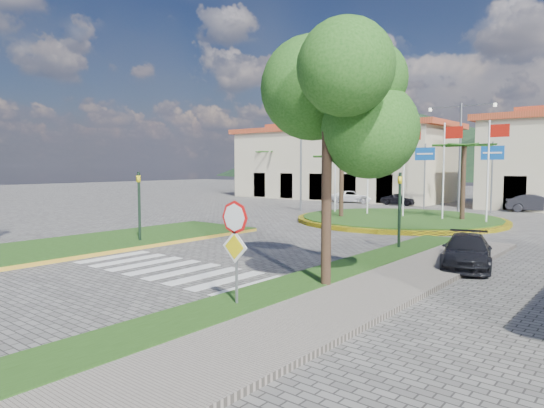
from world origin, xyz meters
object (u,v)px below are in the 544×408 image
Objects in this scene: deciduous_tree at (327,103)px; car_side_right at (467,251)px; white_van at (354,197)px; car_dark_a at (399,199)px; car_dark_b at (536,203)px; stop_sign at (235,237)px; roundabout_island at (399,219)px.

car_side_right is at bearing 69.14° from deciduous_tree.
car_side_right is at bearing -155.95° from white_van.
car_dark_a is at bearing -101.15° from white_van.
car_dark_b is (10.75, 0.12, 0.11)m from car_dark_a.
white_van is 29.07m from car_side_right.
white_van is (-15.38, 28.78, -4.61)m from deciduous_tree.
deciduous_tree is 29.39m from car_dark_b.
stop_sign is at bearing -101.18° from deciduous_tree.
roundabout_island is 13.18m from car_dark_b.
deciduous_tree is (5.50, -17.00, 5.01)m from roundabout_island.
deciduous_tree is 31.25m from car_dark_a.
stop_sign is at bearing 162.03° from car_dark_b.
car_dark_b is at bearing 89.20° from stop_sign.
roundabout_island is at bearing -149.51° from car_dark_a.
roundabout_island reaches higher than car_dark_a.
car_side_right is at bearing 168.36° from car_dark_b.
car_dark_b is (0.45, 32.08, -1.11)m from stop_sign.
car_dark_b is at bearing 90.30° from deciduous_tree.
car_dark_a is at bearing 110.66° from deciduous_tree.
stop_sign is at bearing -123.14° from car_side_right.
car_dark_a is 10.75m from car_dark_b.
car_side_right is (2.27, -23.48, -0.12)m from car_dark_b.
deciduous_tree reaches higher than car_dark_a.
deciduous_tree is 7.53m from car_side_right.
deciduous_tree is at bearing 163.13° from car_dark_b.
car_dark_a reaches higher than white_van.
car_dark_a is (-10.91, 28.92, -4.60)m from deciduous_tree.
car_side_right is (2.12, 5.56, -4.62)m from deciduous_tree.
car_dark_b is at bearing 66.08° from roundabout_island.
roundabout_island is at bearing 103.73° from stop_sign.
car_dark_b is (5.34, 12.04, 0.51)m from roundabout_island.
car_dark_b is at bearing -101.97° from white_van.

